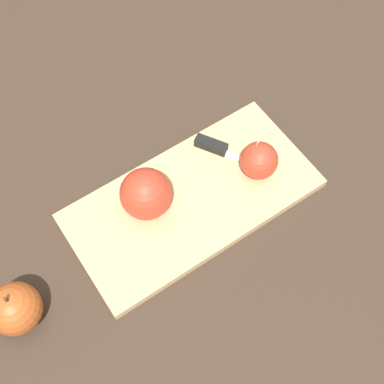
{
  "coord_description": "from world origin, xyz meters",
  "views": [
    {
      "loc": [
        -0.2,
        -0.38,
        0.82
      ],
      "look_at": [
        0.0,
        0.0,
        0.04
      ],
      "focal_mm": 50.0,
      "sensor_mm": 36.0,
      "label": 1
    }
  ],
  "objects_px": {
    "apple_whole": "(15,309)",
    "knife": "(216,147)",
    "apple_half_left": "(146,194)",
    "apple_half_right": "(259,160)"
  },
  "relations": [
    {
      "from": "knife",
      "to": "apple_whole",
      "type": "xyz_separation_m",
      "value": [
        -0.41,
        -0.12,
        0.01
      ]
    },
    {
      "from": "apple_half_left",
      "to": "apple_half_right",
      "type": "distance_m",
      "value": 0.2
    },
    {
      "from": "apple_whole",
      "to": "knife",
      "type": "bearing_deg",
      "value": 15.73
    },
    {
      "from": "apple_half_left",
      "to": "knife",
      "type": "height_order",
      "value": "apple_half_left"
    },
    {
      "from": "knife",
      "to": "apple_half_left",
      "type": "bearing_deg",
      "value": -112.12
    },
    {
      "from": "knife",
      "to": "apple_whole",
      "type": "bearing_deg",
      "value": -112.01
    },
    {
      "from": "knife",
      "to": "apple_half_right",
      "type": "bearing_deg",
      "value": -7.48
    },
    {
      "from": "apple_half_right",
      "to": "knife",
      "type": "distance_m",
      "value": 0.09
    },
    {
      "from": "apple_half_left",
      "to": "apple_whole",
      "type": "distance_m",
      "value": 0.27
    },
    {
      "from": "apple_half_right",
      "to": "apple_half_left",
      "type": "bearing_deg",
      "value": 35.63
    }
  ]
}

